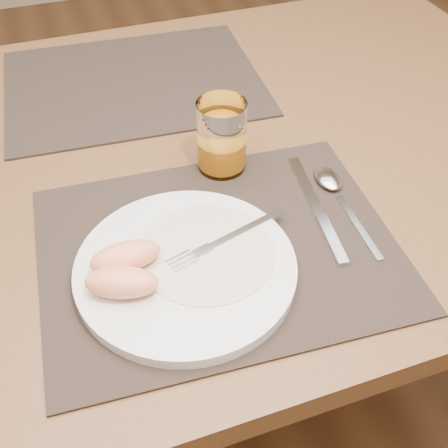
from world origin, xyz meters
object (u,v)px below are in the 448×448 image
(table, at_px, (176,192))
(knife, at_px, (320,216))
(plate, at_px, (186,268))
(placemat_near, at_px, (219,248))
(fork, at_px, (219,243))
(spoon, at_px, (333,185))
(juice_glass, at_px, (222,140))
(placemat_far, at_px, (133,82))

(table, xyz_separation_m, knife, (0.15, -0.21, 0.09))
(table, height_order, plate, plate)
(placemat_near, height_order, fork, fork)
(spoon, distance_m, juice_glass, 0.17)
(placemat_near, relative_size, juice_glass, 4.17)
(table, distance_m, juice_glass, 0.16)
(placemat_near, relative_size, placemat_far, 1.00)
(table, distance_m, knife, 0.27)
(placemat_near, xyz_separation_m, fork, (-0.00, -0.01, 0.02))
(placemat_far, height_order, knife, knife)
(placemat_near, xyz_separation_m, spoon, (0.19, 0.06, 0.01))
(plate, bearing_deg, placemat_far, 85.08)
(placemat_far, relative_size, knife, 2.05)
(knife, relative_size, spoon, 1.15)
(placemat_near, distance_m, plate, 0.06)
(fork, xyz_separation_m, knife, (0.15, 0.02, -0.02))
(fork, bearing_deg, placemat_near, 72.99)
(plate, relative_size, fork, 1.57)
(placemat_far, xyz_separation_m, plate, (-0.04, -0.47, 0.01))
(plate, xyz_separation_m, knife, (0.20, 0.03, -0.01))
(placemat_near, bearing_deg, knife, 2.78)
(plate, distance_m, knife, 0.20)
(knife, xyz_separation_m, spoon, (0.04, 0.05, 0.00))
(table, relative_size, placemat_far, 3.11)
(table, xyz_separation_m, placemat_far, (-0.01, 0.22, 0.09))
(plate, bearing_deg, juice_glass, 58.99)
(fork, distance_m, juice_glass, 0.18)
(knife, bearing_deg, placemat_near, -177.22)
(placemat_near, height_order, knife, knife)
(table, relative_size, spoon, 7.30)
(spoon, bearing_deg, placemat_far, 117.84)
(plate, bearing_deg, table, 78.08)
(plate, xyz_separation_m, fork, (0.05, 0.02, 0.01))
(placemat_near, relative_size, plate, 1.67)
(knife, distance_m, juice_glass, 0.18)
(table, distance_m, spoon, 0.27)
(table, bearing_deg, plate, -101.92)
(table, height_order, knife, knife)
(placemat_near, bearing_deg, table, 89.85)
(placemat_far, relative_size, juice_glass, 4.17)
(placemat_near, bearing_deg, juice_glass, 69.39)
(juice_glass, bearing_deg, knife, -59.14)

